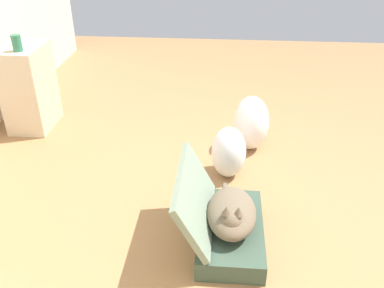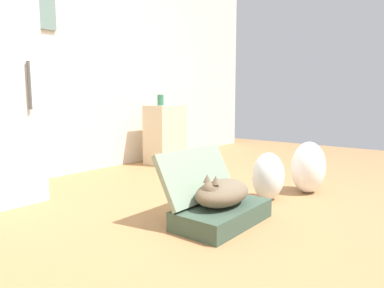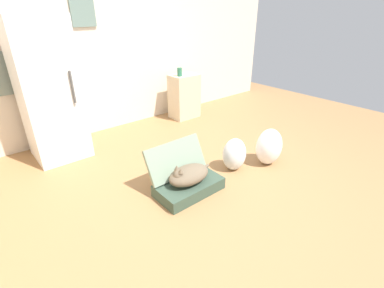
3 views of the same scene
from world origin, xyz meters
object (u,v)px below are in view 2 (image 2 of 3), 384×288
object	(u,v)px
cat	(222,193)
plastic_bag_white	(268,176)
suitcase_base	(222,214)
vase_tall	(160,100)
plastic_bag_clear	(308,167)
side_table	(165,135)

from	to	relation	value
cat	plastic_bag_white	world-z (taller)	plastic_bag_white
suitcase_base	cat	xyz separation A→B (m)	(-0.01, 0.00, 0.15)
vase_tall	plastic_bag_white	bearing A→B (deg)	-107.45
suitcase_base	plastic_bag_clear	size ratio (longest dim) A/B	1.51
suitcase_base	cat	distance (m)	0.15
cat	plastic_bag_clear	distance (m)	1.10
suitcase_base	plastic_bag_white	world-z (taller)	plastic_bag_white
cat	vase_tall	world-z (taller)	vase_tall
suitcase_base	vase_tall	size ratio (longest dim) A/B	5.17
side_table	suitcase_base	bearing A→B (deg)	-127.47
suitcase_base	side_table	distance (m)	2.17
plastic_bag_white	side_table	bearing A→B (deg)	69.49
suitcase_base	plastic_bag_white	xyz separation A→B (m)	(0.68, 0.02, 0.13)
suitcase_base	cat	world-z (taller)	cat
suitcase_base	vase_tall	bearing A→B (deg)	54.42
plastic_bag_white	side_table	xyz separation A→B (m)	(0.63, 1.69, 0.17)
side_table	plastic_bag_clear	bearing A→B (deg)	-97.00
suitcase_base	side_table	xyz separation A→B (m)	(1.31, 1.71, 0.29)
plastic_bag_white	vase_tall	size ratio (longest dim) A/B	2.95
cat	plastic_bag_white	distance (m)	0.69
suitcase_base	cat	bearing A→B (deg)	177.28
plastic_bag_white	side_table	world-z (taller)	side_table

